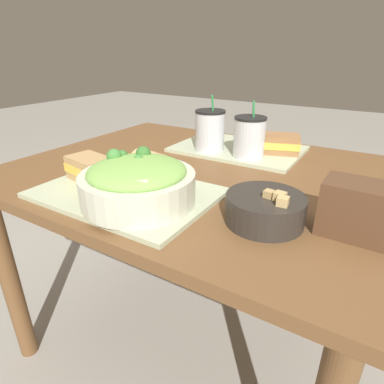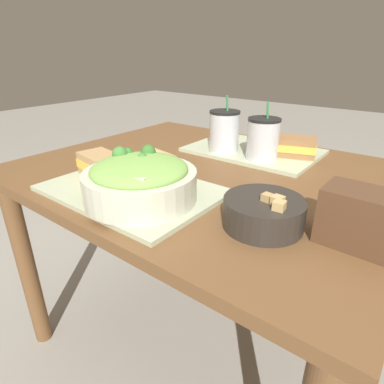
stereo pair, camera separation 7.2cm
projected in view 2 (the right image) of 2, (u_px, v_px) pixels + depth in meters
The scene contains 12 objects.
ground_plane at pixel (203, 335), 1.31m from camera, with size 12.00×12.00×0.00m, color gray.
dining_table at pixel (206, 198), 1.05m from camera, with size 1.13×0.92×0.72m.
tray_near at pixel (132, 190), 0.84m from camera, with size 0.45×0.31×0.01m.
tray_far at pixel (253, 151), 1.17m from camera, with size 0.45×0.31×0.01m.
salad_bowl at pixel (140, 180), 0.75m from camera, with size 0.27×0.27×0.12m.
soup_bowl at pixel (264, 212), 0.67m from camera, with size 0.17×0.17×0.08m.
sandwich_near at pixel (100, 165), 0.91m from camera, with size 0.14×0.10×0.06m.
baguette_near at pixel (159, 163), 0.91m from camera, with size 0.11×0.09×0.07m.
sandwich_far at pixel (295, 147), 1.08m from camera, with size 0.16×0.13×0.06m.
drink_cup_dark at pixel (224, 132), 1.12m from camera, with size 0.10×0.10×0.19m.
drink_cup_red at pixel (263, 140), 1.04m from camera, with size 0.10×0.10×0.18m.
chip_bag at pixel (359, 218), 0.60m from camera, with size 0.14×0.10×0.11m.
Camera 2 is at (0.55, -0.78, 1.07)m, focal length 30.00 mm.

